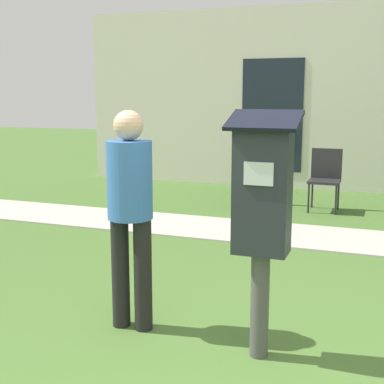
# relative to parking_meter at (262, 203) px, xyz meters

# --- Properties ---
(sidewalk) EXTENTS (12.00, 1.10, 0.02)m
(sidewalk) POSITION_rel_parking_meter_xyz_m (0.13, 3.07, -1.01)
(sidewalk) COLOR #B7B2A8
(sidewalk) RESTS_ON ground
(building_facade) EXTENTS (10.00, 0.26, 3.20)m
(building_facade) POSITION_rel_parking_meter_xyz_m (0.13, 6.48, 0.58)
(building_facade) COLOR silver
(building_facade) RESTS_ON ground
(parking_meter) EXTENTS (0.44, 0.31, 1.59)m
(parking_meter) POSITION_rel_parking_meter_xyz_m (0.00, 0.00, 0.00)
(parking_meter) COLOR #4C4C4C
(parking_meter) RESTS_ON ground
(person_standing) EXTENTS (0.32, 0.32, 1.58)m
(person_standing) POSITION_rel_parking_meter_xyz_m (-0.97, 0.11, -0.09)
(person_standing) COLOR black
(person_standing) RESTS_ON ground
(outdoor_chair_left) EXTENTS (0.44, 0.44, 0.90)m
(outdoor_chair_left) POSITION_rel_parking_meter_xyz_m (-1.22, 4.69, -0.49)
(outdoor_chair_left) COLOR #262628
(outdoor_chair_left) RESTS_ON ground
(outdoor_chair_middle) EXTENTS (0.44, 0.44, 0.90)m
(outdoor_chair_middle) POSITION_rel_parking_meter_xyz_m (-0.12, 4.70, -0.49)
(outdoor_chair_middle) COLOR #262628
(outdoor_chair_middle) RESTS_ON ground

